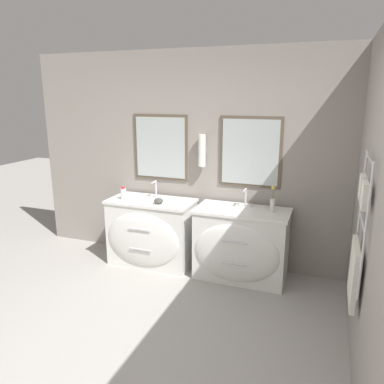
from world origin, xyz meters
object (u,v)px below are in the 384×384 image
object	(u,v)px
amenity_bowl	(159,201)
flower_vase	(273,202)
vanity_right	(241,244)
toiletry_bottle	(123,193)
vanity_left	(151,232)

from	to	relation	value
amenity_bowl	flower_vase	world-z (taller)	flower_vase
vanity_right	toiletry_bottle	distance (m)	1.55
toiletry_bottle	amenity_bowl	bearing A→B (deg)	-2.75
toiletry_bottle	vanity_left	bearing A→B (deg)	9.13
vanity_left	amenity_bowl	world-z (taller)	amenity_bowl
vanity_left	vanity_right	xyz separation A→B (m)	(1.14, 0.00, 0.00)
toiletry_bottle	flower_vase	world-z (taller)	flower_vase
amenity_bowl	flower_vase	bearing A→B (deg)	6.18
vanity_left	flower_vase	xyz separation A→B (m)	(1.46, 0.06, 0.52)
vanity_left	flower_vase	size ratio (longest dim) A/B	3.53
vanity_right	toiletry_bottle	size ratio (longest dim) A/B	6.61
vanity_right	amenity_bowl	xyz separation A→B (m)	(-0.98, -0.08, 0.44)
vanity_left	vanity_right	bearing A→B (deg)	0.00
amenity_bowl	flower_vase	size ratio (longest dim) A/B	0.37
vanity_left	toiletry_bottle	bearing A→B (deg)	-170.87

